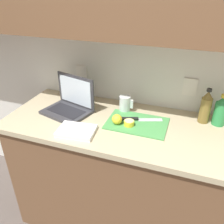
% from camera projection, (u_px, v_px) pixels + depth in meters
% --- Properties ---
extents(wall_back, '(5.20, 0.38, 2.60)m').
position_uv_depth(wall_back, '(180.00, 13.00, 1.33)').
color(wall_back, white).
rests_on(wall_back, ground_plane).
extents(counter_unit, '(2.03, 0.63, 0.92)m').
position_uv_depth(counter_unit, '(158.00, 185.00, 1.65)').
color(counter_unit, brown).
rests_on(counter_unit, ground_plane).
extents(laptop, '(0.36, 0.30, 0.24)m').
position_uv_depth(laptop, '(70.00, 103.00, 1.63)').
color(laptop, '#333338').
rests_on(laptop, counter_unit).
extents(cutting_board, '(0.38, 0.26, 0.01)m').
position_uv_depth(cutting_board, '(137.00, 123.00, 1.51)').
color(cutting_board, '#4C9E51').
rests_on(cutting_board, counter_unit).
extents(knife, '(0.26, 0.12, 0.02)m').
position_uv_depth(knife, '(135.00, 119.00, 1.53)').
color(knife, silver).
rests_on(knife, cutting_board).
extents(lemon_half_cut, '(0.06, 0.06, 0.03)m').
position_uv_depth(lemon_half_cut, '(129.00, 123.00, 1.47)').
color(lemon_half_cut, yellow).
rests_on(lemon_half_cut, cutting_board).
extents(lemon_whole_beside, '(0.06, 0.06, 0.06)m').
position_uv_depth(lemon_whole_beside, '(117.00, 119.00, 1.48)').
color(lemon_whole_beside, yellow).
rests_on(lemon_whole_beside, cutting_board).
extents(bottle_green_soda, '(0.08, 0.08, 0.20)m').
position_uv_depth(bottle_green_soda, '(221.00, 111.00, 1.46)').
color(bottle_green_soda, '#2D934C').
rests_on(bottle_green_soda, counter_unit).
extents(bottle_oil_tall, '(0.07, 0.07, 0.23)m').
position_uv_depth(bottle_oil_tall, '(206.00, 107.00, 1.48)').
color(bottle_oil_tall, olive).
rests_on(bottle_oil_tall, counter_unit).
extents(measuring_cup, '(0.10, 0.08, 0.11)m').
position_uv_depth(measuring_cup, '(125.00, 104.00, 1.63)').
color(measuring_cup, silver).
rests_on(measuring_cup, counter_unit).
extents(dish_towel, '(0.24, 0.18, 0.02)m').
position_uv_depth(dish_towel, '(76.00, 131.00, 1.42)').
color(dish_towel, white).
rests_on(dish_towel, counter_unit).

